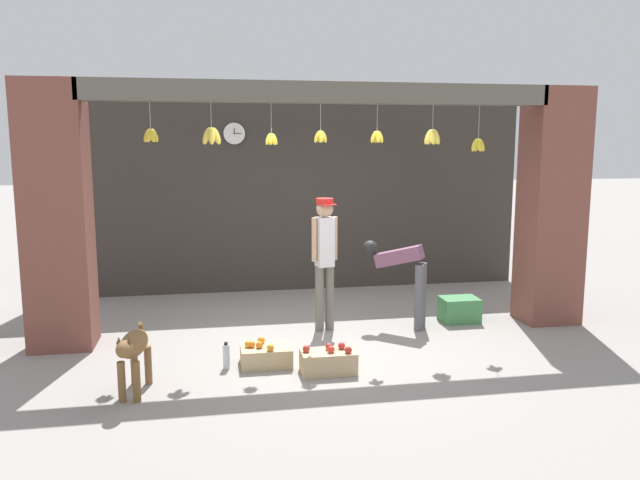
{
  "coord_description": "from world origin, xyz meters",
  "views": [
    {
      "loc": [
        -1.32,
        -7.07,
        2.33
      ],
      "look_at": [
        0.0,
        0.39,
        1.15
      ],
      "focal_mm": 35.0,
      "sensor_mm": 36.0,
      "label": 1
    }
  ],
  "objects": [
    {
      "name": "ground_plane",
      "position": [
        0.0,
        0.0,
        0.0
      ],
      "size": [
        60.0,
        60.0,
        0.0
      ],
      "primitive_type": "plane",
      "color": "gray"
    },
    {
      "name": "shop_back_wall",
      "position": [
        0.0,
        2.68,
        1.51
      ],
      "size": [
        7.34,
        0.12,
        3.02
      ],
      "primitive_type": "cube",
      "color": "#38332D",
      "rests_on": "ground_plane"
    },
    {
      "name": "shop_pillar_left",
      "position": [
        -3.02,
        0.3,
        1.51
      ],
      "size": [
        0.7,
        0.6,
        3.02
      ],
      "primitive_type": "cube",
      "color": "brown",
      "rests_on": "ground_plane"
    },
    {
      "name": "shop_pillar_right",
      "position": [
        3.02,
        0.3,
        1.51
      ],
      "size": [
        0.7,
        0.6,
        3.02
      ],
      "primitive_type": "cube",
      "color": "brown",
      "rests_on": "ground_plane"
    },
    {
      "name": "storefront_awning",
      "position": [
        0.0,
        0.12,
        2.86
      ],
      "size": [
        5.44,
        0.29,
        0.8
      ],
      "color": "#5B564C"
    },
    {
      "name": "dog",
      "position": [
        -2.06,
        -1.3,
        0.44
      ],
      "size": [
        0.31,
        0.82,
        0.64
      ],
      "rotation": [
        0.0,
        0.0,
        -1.72
      ],
      "color": "brown",
      "rests_on": "ground_plane"
    },
    {
      "name": "shopkeeper",
      "position": [
        0.06,
        0.38,
        0.98
      ],
      "size": [
        0.34,
        0.29,
        1.66
      ],
      "rotation": [
        0.0,
        0.0,
        3.39
      ],
      "color": "#6B665B",
      "rests_on": "ground_plane"
    },
    {
      "name": "worker_stooping",
      "position": [
        1.06,
        0.35,
        0.73
      ],
      "size": [
        0.76,
        0.59,
        1.09
      ],
      "rotation": [
        0.0,
        0.0,
        0.99
      ],
      "color": "#56565B",
      "rests_on": "ground_plane"
    },
    {
      "name": "fruit_crate_oranges",
      "position": [
        -0.78,
        -0.73,
        0.11
      ],
      "size": [
        0.53,
        0.4,
        0.27
      ],
      "color": "tan",
      "rests_on": "ground_plane"
    },
    {
      "name": "fruit_crate_apples",
      "position": [
        -0.17,
        -1.07,
        0.12
      ],
      "size": [
        0.56,
        0.33,
        0.3
      ],
      "color": "tan",
      "rests_on": "ground_plane"
    },
    {
      "name": "produce_box_green",
      "position": [
        1.87,
        0.45,
        0.16
      ],
      "size": [
        0.48,
        0.37,
        0.32
      ],
      "primitive_type": "cube",
      "color": "#42844C",
      "rests_on": "ground_plane"
    },
    {
      "name": "water_bottle",
      "position": [
        -1.2,
        -0.77,
        0.13
      ],
      "size": [
        0.07,
        0.07,
        0.28
      ],
      "color": "silver",
      "rests_on": "ground_plane"
    },
    {
      "name": "wall_clock",
      "position": [
        -0.93,
        2.61,
        2.47
      ],
      "size": [
        0.35,
        0.03,
        0.35
      ],
      "color": "black"
    }
  ]
}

